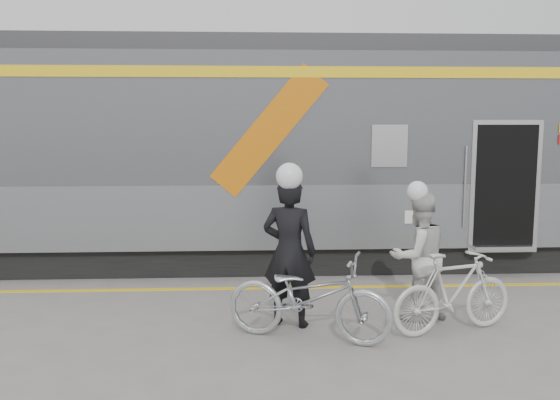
{
  "coord_description": "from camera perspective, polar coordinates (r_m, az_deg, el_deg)",
  "views": [
    {
      "loc": [
        -1.22,
        -7.06,
        2.66
      ],
      "look_at": [
        -0.79,
        1.6,
        1.5
      ],
      "focal_mm": 38.0,
      "sensor_mm": 36.0,
      "label": 1
    }
  ],
  "objects": [
    {
      "name": "bicycle_left",
      "position": [
        7.29,
        2.77,
        -9.31
      ],
      "size": [
        2.17,
        1.36,
        1.08
      ],
      "primitive_type": "imported",
      "rotation": [
        0.0,
        0.0,
        1.23
      ],
      "color": "#ABAFB3",
      "rests_on": "ground"
    },
    {
      "name": "helmet_woman",
      "position": [
        8.01,
        13.4,
        1.67
      ],
      "size": [
        0.28,
        0.28,
        0.28
      ],
      "primitive_type": "sphere",
      "color": "white",
      "rests_on": "woman"
    },
    {
      "name": "train",
      "position": [
        11.47,
        7.8,
        4.52
      ],
      "size": [
        24.0,
        3.17,
        4.1
      ],
      "color": "black",
      "rests_on": "ground"
    },
    {
      "name": "ground",
      "position": [
        7.64,
        6.69,
        -12.8
      ],
      "size": [
        90.0,
        90.0,
        0.0
      ],
      "primitive_type": "plane",
      "color": "slate",
      "rests_on": "ground"
    },
    {
      "name": "safety_strip",
      "position": [
        9.66,
        4.58,
        -8.36
      ],
      "size": [
        24.0,
        0.12,
        0.01
      ],
      "primitive_type": "cube",
      "color": "yellow",
      "rests_on": "ground"
    },
    {
      "name": "woman",
      "position": [
        8.17,
        13.18,
        -5.31
      ],
      "size": [
        0.99,
        0.87,
        1.72
      ],
      "primitive_type": "imported",
      "rotation": [
        0.0,
        0.0,
        3.45
      ],
      "color": "beige",
      "rests_on": "ground"
    },
    {
      "name": "helmet_man",
      "position": [
        7.53,
        0.92,
        3.53
      ],
      "size": [
        0.34,
        0.34,
        0.34
      ],
      "primitive_type": "sphere",
      "color": "white",
      "rests_on": "man"
    },
    {
      "name": "man",
      "position": [
        7.69,
        0.9,
        -5.02
      ],
      "size": [
        0.83,
        0.68,
        1.95
      ],
      "primitive_type": "imported",
      "rotation": [
        0.0,
        0.0,
        2.8
      ],
      "color": "black",
      "rests_on": "ground"
    },
    {
      "name": "bicycle_right",
      "position": [
        7.84,
        16.35,
        -8.53
      ],
      "size": [
        1.8,
        0.99,
        1.04
      ],
      "primitive_type": "imported",
      "rotation": [
        0.0,
        0.0,
        1.88
      ],
      "color": "beige",
      "rests_on": "ground"
    }
  ]
}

